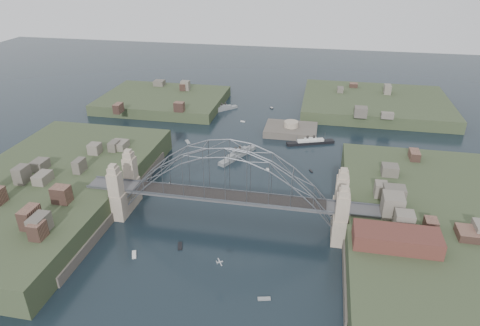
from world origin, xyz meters
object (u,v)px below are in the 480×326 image
Objects in this scene: bridge at (227,184)px; ocean_liner at (310,142)px; fort_island at (291,134)px; naval_cruiser_near at (238,155)px; wharf_shed at (397,239)px; naval_cruiser_far at (224,109)px.

bridge is 64.86m from ocean_liner.
ocean_liner is at bearing -47.59° from fort_island.
wharf_shed is at bearing -48.58° from naval_cruiser_near.
fort_island reaches higher than ocean_liner.
wharf_shed is 1.03× the size of ocean_liner.
bridge is 46.23m from wharf_shed.
wharf_shed is at bearing -57.93° from naval_cruiser_far.
naval_cruiser_far is at bearing 146.75° from fort_island.
fort_island is at bearing 110.85° from wharf_shed.
ocean_liner is (26.57, 17.95, -0.19)m from naval_cruiser_near.
wharf_shed is 1.62× the size of naval_cruiser_far.
wharf_shed reaches higher than naval_cruiser_near.
wharf_shed is 1.03× the size of naval_cruiser_near.
naval_cruiser_near is (-49.73, 56.38, -9.06)m from wharf_shed.
fort_island is 32.85m from naval_cruiser_near.
bridge is 4.32× the size of ocean_liner.
bridge reaches higher than wharf_shed.
naval_cruiser_far is (-35.02, 22.96, 1.13)m from fort_island.
wharf_shed is 126.56m from naval_cruiser_far.
fort_island is 1.14× the size of naval_cruiser_near.
bridge is at bearing -82.30° from naval_cruiser_near.
wharf_shed is 75.72m from naval_cruiser_near.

